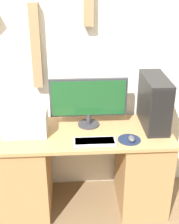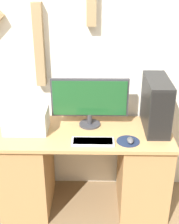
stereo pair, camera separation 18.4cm
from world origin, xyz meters
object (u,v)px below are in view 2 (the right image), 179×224
(monitor, at_px, (90,100))
(keyboard, at_px, (93,142))
(printer, at_px, (26,120))
(computer_tower, at_px, (156,104))
(mouse, at_px, (130,140))

(monitor, bearing_deg, keyboard, -84.25)
(monitor, xyz_separation_m, printer, (-0.53, -0.10, -0.14))
(keyboard, distance_m, computer_tower, 0.62)
(keyboard, relative_size, mouse, 3.83)
(monitor, xyz_separation_m, computer_tower, (0.56, -0.04, -0.02))
(monitor, relative_size, computer_tower, 1.39)
(mouse, bearing_deg, computer_tower, 48.11)
(keyboard, relative_size, computer_tower, 0.72)
(mouse, distance_m, computer_tower, 0.40)
(monitor, height_order, mouse, monitor)
(monitor, bearing_deg, printer, -169.09)
(monitor, height_order, computer_tower, computer_tower)
(mouse, bearing_deg, keyboard, -178.68)
(monitor, bearing_deg, mouse, -41.96)
(keyboard, xyz_separation_m, printer, (-0.56, 0.20, 0.09))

